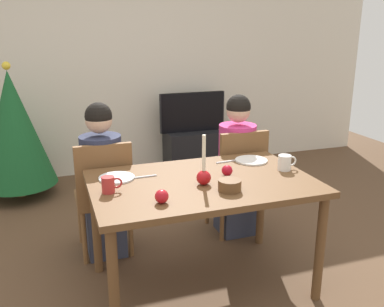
% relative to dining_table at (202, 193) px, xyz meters
% --- Properties ---
extents(ground_plane, '(7.68, 7.68, 0.00)m').
position_rel_dining_table_xyz_m(ground_plane, '(0.00, 0.00, -0.67)').
color(ground_plane, brown).
extents(back_wall, '(6.40, 0.10, 2.60)m').
position_rel_dining_table_xyz_m(back_wall, '(0.00, 2.60, 0.63)').
color(back_wall, beige).
rests_on(back_wall, ground).
extents(dining_table, '(1.40, 0.90, 0.75)m').
position_rel_dining_table_xyz_m(dining_table, '(0.00, 0.00, 0.00)').
color(dining_table, brown).
rests_on(dining_table, ground).
extents(chair_left, '(0.40, 0.40, 0.90)m').
position_rel_dining_table_xyz_m(chair_left, '(-0.55, 0.61, -0.15)').
color(chair_left, brown).
rests_on(chair_left, ground).
extents(chair_right, '(0.40, 0.40, 0.90)m').
position_rel_dining_table_xyz_m(chair_right, '(0.54, 0.61, -0.15)').
color(chair_right, brown).
rests_on(chair_right, ground).
extents(person_left_child, '(0.30, 0.30, 1.17)m').
position_rel_dining_table_xyz_m(person_left_child, '(-0.55, 0.64, -0.10)').
color(person_left_child, '#33384C').
rests_on(person_left_child, ground).
extents(person_right_child, '(0.30, 0.30, 1.17)m').
position_rel_dining_table_xyz_m(person_right_child, '(0.54, 0.64, -0.10)').
color(person_right_child, '#33384C').
rests_on(person_right_child, ground).
extents(tv_stand, '(0.64, 0.40, 0.48)m').
position_rel_dining_table_xyz_m(tv_stand, '(0.73, 2.30, -0.43)').
color(tv_stand, black).
rests_on(tv_stand, ground).
extents(tv, '(0.79, 0.05, 0.46)m').
position_rel_dining_table_xyz_m(tv, '(0.73, 2.30, 0.04)').
color(tv, black).
rests_on(tv, tv_stand).
extents(christmas_tree, '(0.74, 0.74, 1.36)m').
position_rel_dining_table_xyz_m(christmas_tree, '(-1.21, 2.06, 0.04)').
color(christmas_tree, brown).
rests_on(christmas_tree, ground).
extents(candle_centerpiece, '(0.09, 0.09, 0.31)m').
position_rel_dining_table_xyz_m(candle_centerpiece, '(-0.02, -0.07, 0.15)').
color(candle_centerpiece, red).
rests_on(candle_centerpiece, dining_table).
extents(plate_left, '(0.23, 0.23, 0.01)m').
position_rel_dining_table_xyz_m(plate_left, '(-0.51, 0.21, 0.09)').
color(plate_left, silver).
rests_on(plate_left, dining_table).
extents(plate_right, '(0.23, 0.23, 0.01)m').
position_rel_dining_table_xyz_m(plate_right, '(0.47, 0.26, 0.09)').
color(plate_right, white).
rests_on(plate_right, dining_table).
extents(mug_left, '(0.12, 0.08, 0.10)m').
position_rel_dining_table_xyz_m(mug_left, '(-0.59, -0.01, 0.13)').
color(mug_left, '#B72D2D').
rests_on(mug_left, dining_table).
extents(mug_right, '(0.13, 0.09, 0.10)m').
position_rel_dining_table_xyz_m(mug_right, '(0.60, 0.01, 0.14)').
color(mug_right, white).
rests_on(mug_right, dining_table).
extents(fork_left, '(0.18, 0.02, 0.01)m').
position_rel_dining_table_xyz_m(fork_left, '(-0.34, 0.17, 0.09)').
color(fork_left, silver).
rests_on(fork_left, dining_table).
extents(fork_right, '(0.18, 0.03, 0.01)m').
position_rel_dining_table_xyz_m(fork_right, '(0.30, 0.30, 0.09)').
color(fork_right, silver).
rests_on(fork_right, dining_table).
extents(bowl_walnuts, '(0.14, 0.14, 0.07)m').
position_rel_dining_table_xyz_m(bowl_walnuts, '(0.09, -0.21, 0.12)').
color(bowl_walnuts, brown).
rests_on(bowl_walnuts, dining_table).
extents(apple_near_candle, '(0.08, 0.08, 0.08)m').
position_rel_dining_table_xyz_m(apple_near_candle, '(-0.33, -0.26, 0.12)').
color(apple_near_candle, red).
rests_on(apple_near_candle, dining_table).
extents(apple_by_left_plate, '(0.07, 0.07, 0.07)m').
position_rel_dining_table_xyz_m(apple_by_left_plate, '(0.18, 0.03, 0.12)').
color(apple_by_left_plate, '#B10F21').
rests_on(apple_by_left_plate, dining_table).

